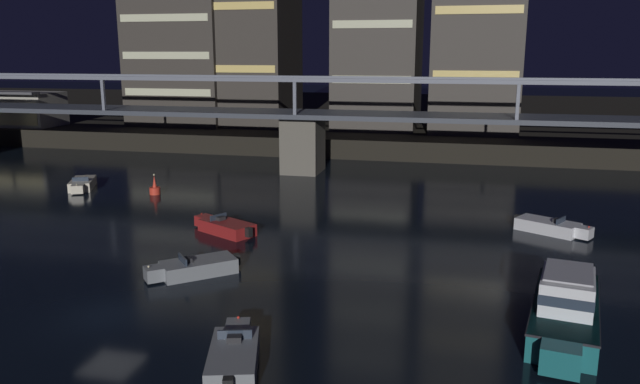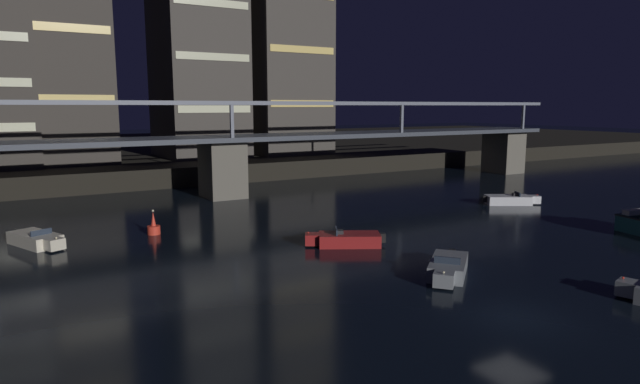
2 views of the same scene
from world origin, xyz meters
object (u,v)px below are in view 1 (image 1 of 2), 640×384
speedboat_mid_left (225,227)px  speedboat_mid_center (234,355)px  cabin_cruiser_near_left (566,307)px  speedboat_mid_right (551,227)px  tower_west_low (183,36)px  speedboat_near_center (195,268)px  river_bridge (303,128)px  channel_buoy (155,189)px  speedboat_near_right (82,184)px  waterfront_pavilion (14,109)px

speedboat_mid_left → speedboat_mid_center: bearing=-67.4°
cabin_cruiser_near_left → speedboat_mid_right: (1.36, 15.46, -0.64)m
tower_west_low → speedboat_mid_center: 65.98m
speedboat_near_center → river_bridge: bearing=93.2°
river_bridge → speedboat_near_center: 30.13m
tower_west_low → cabin_cruiser_near_left: size_ratio=2.50×
speedboat_mid_left → channel_buoy: channel_buoy is taller
cabin_cruiser_near_left → speedboat_mid_left: size_ratio=1.91×
speedboat_near_right → cabin_cruiser_near_left: bearing=-29.1°
speedboat_mid_center → tower_west_low: bearing=116.2°
waterfront_pavilion → speedboat_mid_center: size_ratio=2.40×
waterfront_pavilion → speedboat_mid_left: (42.79, -33.86, -4.02)m
speedboat_mid_center → speedboat_mid_right: 25.80m
tower_west_low → speedboat_near_right: 34.26m
tower_west_low → speedboat_mid_center: bearing=-63.8°
waterfront_pavilion → cabin_cruiser_near_left: 76.81m
cabin_cruiser_near_left → channel_buoy: cabin_cruiser_near_left is taller
waterfront_pavilion → speedboat_near_center: size_ratio=2.73×
waterfront_pavilion → speedboat_near_center: bearing=-43.4°
waterfront_pavilion → speedboat_mid_right: bearing=-24.4°
speedboat_near_center → speedboat_near_right: same height
speedboat_near_center → speedboat_near_right: 25.80m
channel_buoy → speedboat_mid_right: bearing=-8.3°
tower_west_low → channel_buoy: size_ratio=13.29×
speedboat_mid_left → speedboat_near_center: bearing=-80.1°
river_bridge → speedboat_mid_right: (21.41, -17.08, -4.03)m
waterfront_pavilion → speedboat_mid_center: waterfront_pavilion is taller
river_bridge → tower_west_low: bearing=137.8°
waterfront_pavilion → speedboat_mid_right: waterfront_pavilion is taller
waterfront_pavilion → cabin_cruiser_near_left: size_ratio=1.32×
waterfront_pavilion → speedboat_mid_left: bearing=-38.4°
cabin_cruiser_near_left → speedboat_mid_left: 22.42m
river_bridge → tower_west_low: size_ratio=3.66×
cabin_cruiser_near_left → speedboat_mid_center: 14.19m
river_bridge → speedboat_mid_center: river_bridge is taller
speedboat_mid_center → speedboat_mid_right: (14.15, 21.58, 0.00)m
waterfront_pavilion → speedboat_mid_left: size_ratio=2.53×
tower_west_low → speedboat_mid_right: bearing=-40.4°
river_bridge → channel_buoy: size_ratio=48.66×
speedboat_mid_center → channel_buoy: 31.15m
river_bridge → speedboat_mid_left: 22.31m
cabin_cruiser_near_left → channel_buoy: 35.85m
cabin_cruiser_near_left → speedboat_near_right: 42.35m
river_bridge → speedboat_near_center: river_bridge is taller
tower_west_low → river_bridge: bearing=-42.2°
speedboat_near_center → speedboat_mid_right: same height
speedboat_near_right → speedboat_mid_center: same height
speedboat_near_center → speedboat_mid_center: same height
cabin_cruiser_near_left → speedboat_mid_left: cabin_cruiser_near_left is taller
river_bridge → waterfront_pavilion: bearing=164.3°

